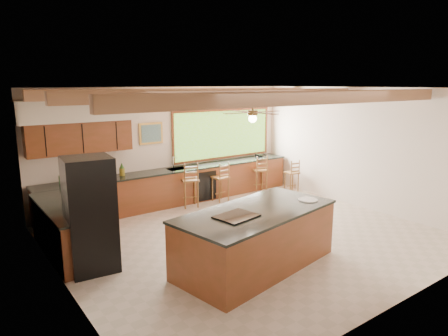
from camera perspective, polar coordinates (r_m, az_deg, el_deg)
ground at (r=8.35m, az=3.44°, el=-9.71°), size 7.20×7.20×0.00m
room_shell at (r=8.22m, az=-0.19°, el=5.91°), size 7.27×6.54×3.02m
counter_run at (r=9.80m, az=-9.72°, el=-3.69°), size 7.12×3.10×1.23m
island at (r=6.92m, az=4.60°, el=-9.93°), size 3.08×1.84×1.03m
refrigerator at (r=6.98m, az=-18.56°, el=-6.33°), size 0.82×0.81×1.93m
bar_stool_a at (r=10.06m, az=-4.73°, el=-1.83°), size 0.53×0.53×1.16m
bar_stool_b at (r=11.42m, az=5.29°, el=-0.38°), size 0.49×0.49×1.09m
bar_stool_c at (r=10.51m, az=-0.34°, el=-1.48°), size 0.41×0.41×1.07m
bar_stool_d at (r=11.55m, az=9.85°, el=-0.75°), size 0.40×0.40×0.97m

